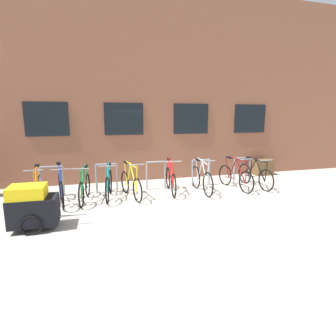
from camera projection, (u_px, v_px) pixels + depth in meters
name	position (u px, v px, depth m)	size (l,w,h in m)	color
ground_plane	(190.00, 207.00, 6.78)	(42.00, 42.00, 0.00)	#B2ADA0
storefront_building	(139.00, 95.00, 12.87)	(28.00, 7.82, 6.50)	brown
bike_rack	(156.00, 172.00, 8.36)	(6.64, 0.05, 0.89)	gray
bicycle_red	(171.00, 180.00, 8.04)	(0.44, 1.71, 1.05)	black
bicycle_green	(85.00, 187.00, 7.23)	(0.44, 1.66, 1.00)	black
bicycle_blue	(61.00, 188.00, 7.03)	(0.44, 1.74, 1.06)	black
bicycle_yellow	(131.00, 184.00, 7.59)	(0.50, 1.69, 1.03)	black
bicycle_maroon	(235.00, 177.00, 8.47)	(0.44, 1.75, 1.04)	black
bicycle_orange	(38.00, 190.00, 6.94)	(0.44, 1.65, 1.02)	black
bicycle_teal	(109.00, 184.00, 7.52)	(0.44, 1.70, 1.01)	black
bicycle_black	(255.00, 175.00, 8.70)	(0.44, 1.77, 0.97)	black
bicycle_silver	(202.00, 179.00, 8.09)	(0.44, 1.71, 1.05)	black
bike_trailer	(33.00, 207.00, 5.40)	(1.46, 0.71, 0.92)	black
planter_box	(263.00, 167.00, 10.51)	(0.70, 0.44, 0.60)	brown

